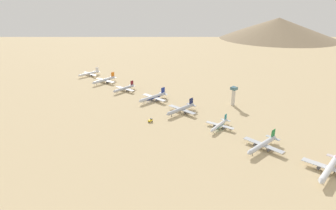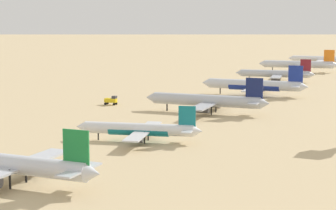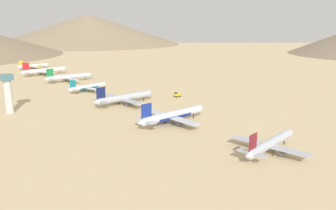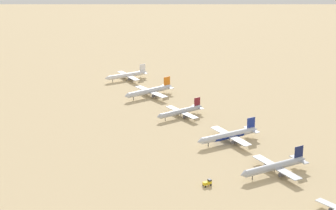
# 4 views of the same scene
# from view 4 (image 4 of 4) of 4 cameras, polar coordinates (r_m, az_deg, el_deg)

# --- Properties ---
(ground_plane) EXTENTS (2793.90, 2793.90, 0.00)m
(ground_plane) POSITION_cam_4_polar(r_m,az_deg,el_deg) (378.83, 9.70, -6.51)
(ground_plane) COLOR tan
(parked_jet_0) EXTENTS (45.43, 36.98, 13.09)m
(parked_jet_0) POSITION_cam_4_polar(r_m,az_deg,el_deg) (572.02, -3.87, 2.81)
(parked_jet_0) COLOR white
(parked_jet_0) RESTS_ON ground
(parked_jet_1) EXTENTS (50.35, 41.24, 14.60)m
(parked_jet_1) POSITION_cam_4_polar(r_m,az_deg,el_deg) (520.54, -1.73, 1.32)
(parked_jet_1) COLOR silver
(parked_jet_1) RESTS_ON ground
(parked_jet_2) EXTENTS (44.25, 36.20, 12.80)m
(parked_jet_2) POSITION_cam_4_polar(r_m,az_deg,el_deg) (470.77, 1.21, -0.63)
(parked_jet_2) COLOR #B2B7C1
(parked_jet_2) RESTS_ON ground
(parked_jet_3) EXTENTS (51.29, 41.69, 14.79)m
(parked_jet_3) POSITION_cam_4_polar(r_m,az_deg,el_deg) (423.34, 5.76, -2.87)
(parked_jet_3) COLOR silver
(parked_jet_3) RESTS_ON ground
(parked_jet_4) EXTENTS (50.87, 41.34, 14.67)m
(parked_jet_4) POSITION_cam_4_polar(r_m,az_deg,el_deg) (378.49, 10.04, -5.73)
(parked_jet_4) COLOR #B2B7C1
(parked_jet_4) RESTS_ON ground
(service_truck) EXTENTS (5.41, 3.16, 3.90)m
(service_truck) POSITION_cam_4_polar(r_m,az_deg,el_deg) (359.79, 3.74, -7.30)
(service_truck) COLOR yellow
(service_truck) RESTS_ON ground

